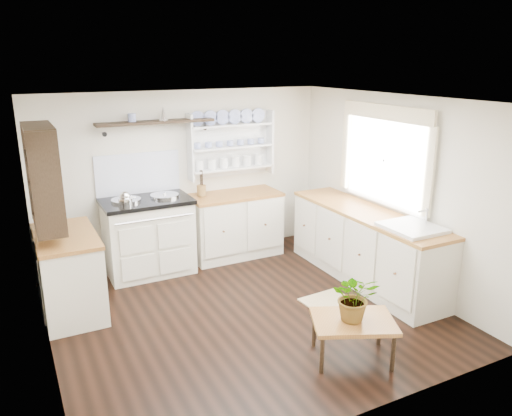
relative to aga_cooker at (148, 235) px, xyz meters
name	(u,v)px	position (x,y,z in m)	size (l,w,h in m)	color
floor	(246,312)	(0.64, -1.57, -0.50)	(4.00, 3.80, 0.01)	black
wall_back	(185,176)	(0.64, 0.33, 0.65)	(4.00, 0.02, 2.30)	beige
wall_right	(394,191)	(2.64, -1.57, 0.65)	(0.02, 3.80, 2.30)	beige
wall_left	(38,243)	(-1.36, -1.57, 0.65)	(0.02, 3.80, 2.30)	beige
ceiling	(245,100)	(0.64, -1.57, 1.80)	(4.00, 3.80, 0.01)	white
window	(385,155)	(2.59, -1.42, 1.06)	(0.08, 1.55, 1.22)	white
aga_cooker	(148,235)	(0.00, 0.00, 0.00)	(1.11, 0.77, 1.02)	beige
back_cabinets	(235,224)	(1.24, 0.03, -0.04)	(1.27, 0.63, 0.90)	beige
right_cabinets	(365,245)	(2.34, -1.47, -0.04)	(0.62, 2.43, 0.90)	beige
belfast_sink	(411,238)	(2.34, -2.22, 0.30)	(0.55, 0.60, 0.45)	white
left_cabinets	(69,272)	(-1.06, -0.67, -0.04)	(0.62, 1.13, 0.90)	beige
plate_rack	(229,144)	(1.29, 0.29, 1.05)	(1.20, 0.22, 0.90)	white
high_shelf	(156,123)	(0.24, 0.21, 1.41)	(1.50, 0.29, 0.16)	black
left_shelving	(43,176)	(-1.20, -0.67, 1.05)	(0.28, 0.80, 1.05)	black
kettle	(125,200)	(-0.28, -0.12, 0.53)	(0.17, 0.17, 0.21)	silver
utensil_crock	(201,190)	(0.79, 0.11, 0.48)	(0.12, 0.12, 0.14)	brown
center_table	(353,324)	(1.13, -2.81, -0.15)	(0.89, 0.79, 0.40)	brown
potted_plant	(355,297)	(1.13, -2.81, 0.13)	(0.41, 0.36, 0.46)	#3F7233
floor_rug	(339,309)	(1.60, -1.99, -0.49)	(0.55, 0.85, 0.02)	#A0865D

